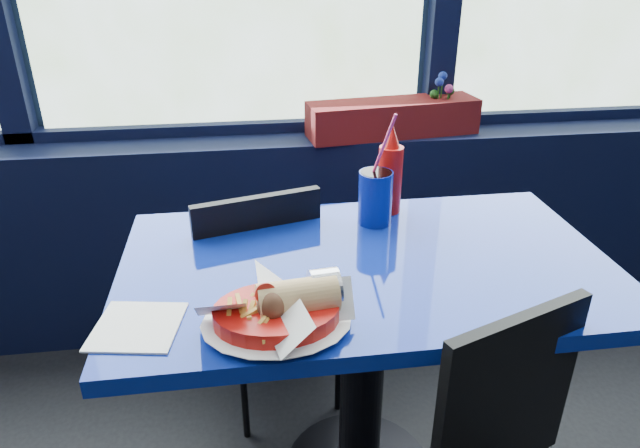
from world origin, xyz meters
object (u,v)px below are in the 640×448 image
at_px(near_table, 364,322).
at_px(ketchup_bottle, 390,174).
at_px(flower_vase, 441,114).
at_px(soda_cup, 375,196).
at_px(chair_near_back, 269,288).
at_px(planter_box, 393,118).
at_px(food_basket, 279,312).

distance_m(near_table, ketchup_bottle, 0.42).
distance_m(flower_vase, soda_cup, 0.75).
height_order(chair_near_back, planter_box, planter_box).
bearing_deg(near_table, food_basket, -134.76).
bearing_deg(ketchup_bottle, flower_vase, 58.87).
bearing_deg(flower_vase, planter_box, -179.06).
relative_size(near_table, chair_near_back, 1.43).
xyz_separation_m(food_basket, ketchup_bottle, (0.36, 0.51, 0.08)).
bearing_deg(food_basket, planter_box, 83.08).
bearing_deg(chair_near_back, ketchup_bottle, 157.34).
bearing_deg(near_table, chair_near_back, 125.05).
height_order(planter_box, ketchup_bottle, ketchup_bottle).
distance_m(near_table, soda_cup, 0.34).
xyz_separation_m(near_table, chair_near_back, (-0.23, 0.33, -0.08)).
distance_m(near_table, chair_near_back, 0.41).
bearing_deg(ketchup_bottle, soda_cup, -130.31).
height_order(near_table, food_basket, food_basket).
bearing_deg(food_basket, chair_near_back, 108.30).
xyz_separation_m(near_table, ketchup_bottle, (0.12, 0.28, 0.30)).
bearing_deg(chair_near_back, flower_vase, -158.01).
relative_size(planter_box, ketchup_bottle, 2.49).
xyz_separation_m(flower_vase, food_basket, (-0.70, -1.08, -0.08)).
height_order(flower_vase, ketchup_bottle, flower_vase).
xyz_separation_m(near_table, food_basket, (-0.23, -0.23, 0.22)).
distance_m(chair_near_back, food_basket, 0.64).
relative_size(food_basket, ketchup_bottle, 1.26).
bearing_deg(ketchup_bottle, chair_near_back, 171.78).
bearing_deg(planter_box, flower_vase, -6.06).
distance_m(near_table, flower_vase, 1.01).
bearing_deg(soda_cup, near_table, -107.47).
height_order(food_basket, soda_cup, soda_cup).
height_order(near_table, chair_near_back, chair_near_back).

